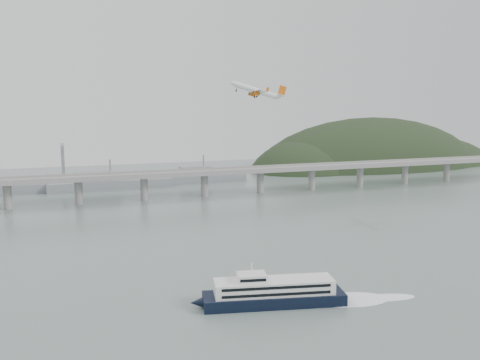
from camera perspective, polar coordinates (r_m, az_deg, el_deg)
name	(u,v)px	position (r m, az deg, el deg)	size (l,w,h in m)	color
ground	(280,275)	(235.56, 4.55, -10.63)	(900.00, 900.00, 0.00)	slate
bridge	(179,177)	(417.03, -6.82, 0.34)	(800.00, 22.00, 23.90)	gray
headland	(380,181)	(660.95, 15.47, -0.07)	(365.00, 155.00, 156.00)	black
ferry	(274,293)	(202.64, 3.83, -12.49)	(90.34, 29.23, 17.18)	black
airliner	(257,91)	(332.57, 1.94, 9.95)	(39.10, 35.52, 13.83)	white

